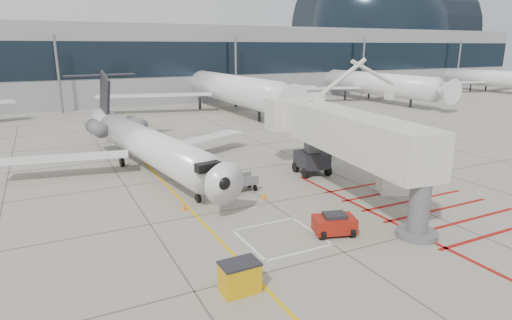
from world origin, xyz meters
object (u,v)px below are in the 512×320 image
jet_bridge (355,143)px  pushback_tug (334,223)px  regional_jet (157,131)px  spill_bin (240,277)px

jet_bridge → pushback_tug: jet_bridge is taller
regional_jet → pushback_tug: bearing=-75.8°
jet_bridge → pushback_tug: bearing=-130.4°
regional_jet → pushback_tug: (5.99, -14.92, -3.14)m
spill_bin → pushback_tug: bearing=21.1°
jet_bridge → pushback_tug: size_ratio=8.64×
jet_bridge → regional_jet: bearing=142.5°
regional_jet → spill_bin: bearing=-101.2°
regional_jet → jet_bridge: jet_bridge is taller
regional_jet → spill_bin: size_ratio=18.08×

